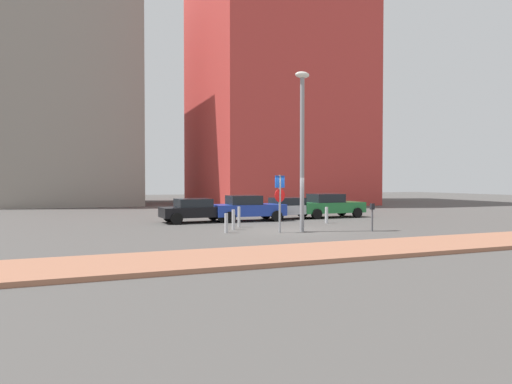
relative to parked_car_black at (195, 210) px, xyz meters
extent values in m
plane|color=#4C4947|center=(3.00, -5.96, -0.71)|extent=(120.00, 120.00, 0.00)
cube|color=#9E664C|center=(3.00, -12.31, -0.64)|extent=(40.00, 3.18, 0.14)
cube|color=black|center=(0.04, 0.00, -0.11)|extent=(4.00, 1.99, 0.56)
cube|color=black|center=(-0.12, -0.01, 0.40)|extent=(1.96, 1.74, 0.47)
cylinder|color=black|center=(1.32, 0.96, -0.39)|extent=(0.65, 0.25, 0.64)
cylinder|color=black|center=(1.41, -0.83, -0.39)|extent=(0.65, 0.25, 0.64)
cylinder|color=black|center=(-1.33, 0.83, -0.39)|extent=(0.65, 0.25, 0.64)
cylinder|color=black|center=(-1.24, -0.96, -0.39)|extent=(0.65, 0.25, 0.64)
cube|color=#1E389E|center=(3.18, -0.19, -0.06)|extent=(4.21, 2.01, 0.66)
cube|color=black|center=(2.87, -0.18, 0.53)|extent=(1.90, 1.77, 0.53)
cylinder|color=black|center=(4.62, 0.66, -0.39)|extent=(0.65, 0.25, 0.64)
cylinder|color=black|center=(4.54, -1.17, -0.39)|extent=(0.65, 0.25, 0.64)
cylinder|color=black|center=(1.81, 0.78, -0.39)|extent=(0.65, 0.25, 0.64)
cylinder|color=black|center=(1.73, -1.05, -0.39)|extent=(0.65, 0.25, 0.64)
cube|color=#B7BABF|center=(6.12, 0.24, -0.12)|extent=(4.04, 1.98, 0.55)
cube|color=black|center=(5.87, 0.23, 0.38)|extent=(1.96, 1.70, 0.45)
cylinder|color=black|center=(7.39, 1.19, -0.39)|extent=(0.65, 0.27, 0.64)
cylinder|color=black|center=(7.51, -0.51, -0.39)|extent=(0.65, 0.27, 0.64)
cylinder|color=black|center=(4.72, 1.00, -0.39)|extent=(0.65, 0.27, 0.64)
cylinder|color=black|center=(4.85, -0.70, -0.39)|extent=(0.65, 0.27, 0.64)
cube|color=#237238|center=(8.97, 0.32, -0.06)|extent=(4.37, 1.86, 0.67)
cube|color=black|center=(8.65, 0.31, 0.55)|extent=(1.99, 1.68, 0.54)
cylinder|color=black|center=(10.43, 1.24, -0.39)|extent=(0.64, 0.23, 0.64)
cylinder|color=black|center=(10.46, -0.56, -0.39)|extent=(0.64, 0.23, 0.64)
cylinder|color=black|center=(7.48, 1.20, -0.39)|extent=(0.64, 0.23, 0.64)
cylinder|color=black|center=(7.50, -0.60, -0.39)|extent=(0.64, 0.23, 0.64)
cylinder|color=gray|center=(2.38, -6.37, 0.60)|extent=(0.10, 0.10, 2.62)
cube|color=#1447B7|center=(2.38, -6.37, 1.61)|extent=(0.54, 0.20, 0.55)
cylinder|color=red|center=(2.38, -6.37, 0.98)|extent=(0.58, 0.21, 0.60)
cylinder|color=#4C4C51|center=(6.62, -7.45, -0.20)|extent=(0.08, 0.08, 1.02)
cube|color=black|center=(6.62, -7.45, 0.45)|extent=(0.18, 0.14, 0.28)
cylinder|color=gray|center=(3.51, -6.38, 2.82)|extent=(0.20, 0.20, 7.08)
ellipsoid|color=silver|center=(3.51, -6.38, 6.51)|extent=(0.70, 0.36, 0.30)
cylinder|color=#B7B7BC|center=(6.72, -3.11, -0.26)|extent=(0.17, 0.17, 0.90)
cylinder|color=#B7B7BC|center=(0.80, -4.46, -0.23)|extent=(0.16, 0.16, 0.98)
cylinder|color=#B7B7BC|center=(0.09, -5.58, -0.27)|extent=(0.16, 0.16, 0.88)
cylinder|color=#B7B7BC|center=(1.44, -3.44, -0.19)|extent=(0.14, 0.14, 1.06)
cube|color=#BF3833|center=(13.39, 19.97, 14.27)|extent=(15.46, 17.96, 29.98)
cube|color=gray|center=(-7.03, 24.36, 9.80)|extent=(13.04, 13.86, 21.03)
camera|label=1|loc=(-5.99, -24.87, 1.62)|focal=31.43mm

